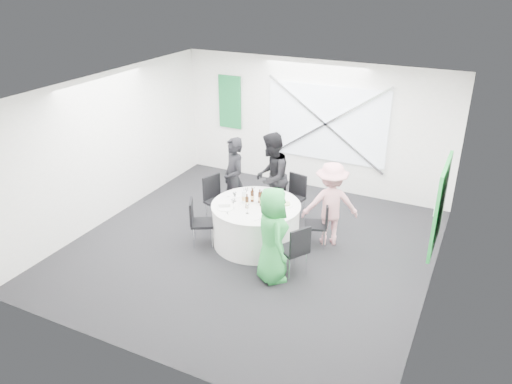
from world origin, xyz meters
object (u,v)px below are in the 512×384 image
at_px(chair_back_right, 320,221).
at_px(green_water_bottle, 270,198).
at_px(person_man_back_left, 234,180).
at_px(chair_front_left, 198,219).
at_px(banquet_table, 256,224).
at_px(person_woman_pink, 331,204).
at_px(chair_back_left, 216,196).
at_px(chair_back, 294,193).
at_px(clear_water_bottle, 244,197).
at_px(person_man_back, 271,177).
at_px(chair_front_right, 296,247).
at_px(person_woman_green, 272,235).

distance_m(chair_back_right, green_water_bottle, 0.97).
relative_size(chair_back_right, person_man_back_left, 0.50).
bearing_deg(person_man_back_left, chair_front_left, -56.16).
height_order(banquet_table, person_woman_pink, person_woman_pink).
height_order(chair_back_left, chair_front_left, chair_back_left).
bearing_deg(chair_back, clear_water_bottle, -99.29).
bearing_deg(person_man_back, chair_back_left, -63.51).
xyz_separation_m(person_woman_pink, clear_water_bottle, (-1.38, -0.60, 0.11)).
distance_m(chair_back, green_water_bottle, 1.16).
relative_size(banquet_table, chair_front_left, 1.82).
xyz_separation_m(person_man_back_left, person_woman_pink, (1.94, -0.07, -0.07)).
bearing_deg(chair_back_right, chair_back, -155.90).
distance_m(banquet_table, person_woman_pink, 1.35).
bearing_deg(person_woman_pink, person_man_back, -43.96).
bearing_deg(banquet_table, chair_front_left, -151.53).
bearing_deg(green_water_bottle, person_man_back, 112.70).
bearing_deg(chair_front_right, green_water_bottle, -100.40).
height_order(chair_back_left, chair_front_right, chair_back_left).
relative_size(chair_back_right, person_man_back, 0.48).
bearing_deg(person_woman_pink, chair_back, -60.49).
height_order(chair_back, person_woman_pink, person_woman_pink).
bearing_deg(clear_water_bottle, person_man_back, 86.79).
xyz_separation_m(chair_back, chair_front_right, (0.77, -1.84, 0.00)).
relative_size(chair_back, person_woman_pink, 0.58).
distance_m(person_woman_pink, green_water_bottle, 1.07).
bearing_deg(person_man_back_left, banquet_table, 0.00).
height_order(chair_front_left, green_water_bottle, green_water_bottle).
relative_size(chair_front_right, clear_water_bottle, 3.12).
bearing_deg(chair_back, person_man_back, -142.12).
xyz_separation_m(chair_back_right, person_woman_green, (-0.34, -1.28, 0.30)).
distance_m(chair_back, chair_back_left, 1.52).
relative_size(chair_back_left, chair_front_right, 1.06).
xyz_separation_m(chair_front_right, clear_water_bottle, (-1.23, 0.62, 0.35)).
height_order(person_woman_pink, green_water_bottle, person_woman_pink).
bearing_deg(person_man_back_left, green_water_bottle, 10.69).
relative_size(chair_back_left, chair_front_left, 1.10).
xyz_separation_m(chair_back_left, person_man_back_left, (0.25, 0.28, 0.28)).
distance_m(chair_back_left, clear_water_bottle, 0.96).
relative_size(chair_back_left, person_man_back, 0.54).
height_order(chair_back, person_man_back, person_man_back).
bearing_deg(person_man_back_left, chair_front_right, 3.81).
bearing_deg(chair_back, chair_back_left, -135.49).
relative_size(person_man_back, person_woman_green, 1.11).
xyz_separation_m(chair_front_left, person_woman_green, (1.60, -0.39, 0.28)).
distance_m(person_man_back, person_woman_pink, 1.39).
xyz_separation_m(chair_back_right, person_man_back_left, (-1.83, 0.24, 0.35)).
xyz_separation_m(person_man_back_left, green_water_bottle, (0.99, -0.55, 0.05)).
height_order(person_man_back_left, green_water_bottle, person_man_back_left).
bearing_deg(person_woman_green, person_man_back, -13.99).
distance_m(banquet_table, chair_back_right, 1.12).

